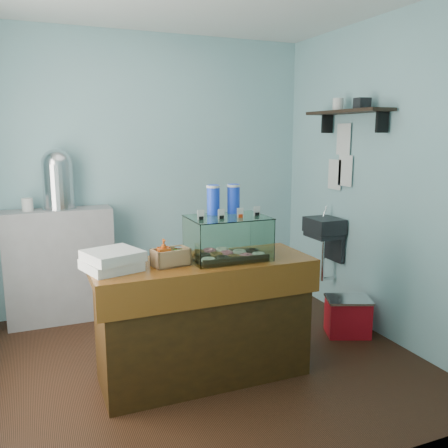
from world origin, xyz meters
name	(u,v)px	position (x,y,z in m)	size (l,w,h in m)	color
ground	(193,361)	(0.00, 0.00, 0.00)	(3.50, 3.50, 0.00)	black
room_shell	(194,147)	(0.03, 0.01, 1.71)	(3.54, 3.04, 2.82)	#7EB0B8
counter	(204,319)	(0.00, -0.25, 0.46)	(1.60, 0.60, 0.90)	#3C220B
back_shelf	(60,266)	(-0.90, 1.32, 0.55)	(1.00, 0.32, 1.10)	#959598
display_case	(226,235)	(0.19, -0.22, 1.07)	(0.57, 0.42, 0.53)	black
condiment_crate	(169,256)	(-0.26, -0.28, 0.97)	(0.27, 0.19, 0.19)	#A27551
pastry_boxes	(112,260)	(-0.64, -0.23, 0.97)	(0.43, 0.42, 0.13)	silver
coffee_urn	(58,178)	(-0.87, 1.34, 1.40)	(0.31, 0.31, 0.57)	silver
red_cooler	(348,316)	(1.47, -0.03, 0.17)	(0.47, 0.42, 0.34)	red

